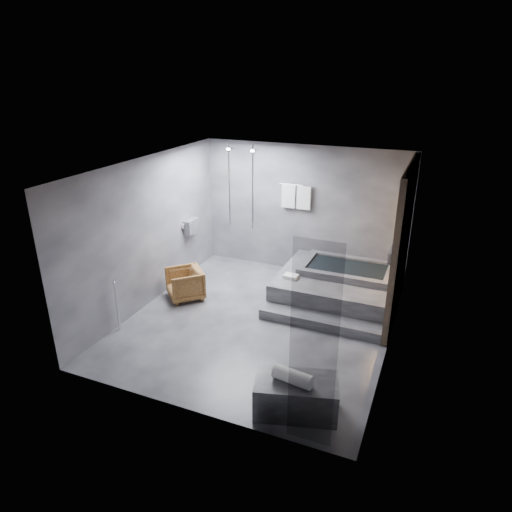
% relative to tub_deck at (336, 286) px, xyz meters
% --- Properties ---
extents(room, '(5.00, 5.04, 2.82)m').
position_rel_tub_deck_xyz_m(room, '(-0.65, -1.21, 1.48)').
color(room, '#323134').
rests_on(room, ground).
extents(tub_deck, '(2.20, 2.00, 0.50)m').
position_rel_tub_deck_xyz_m(tub_deck, '(0.00, 0.00, 0.00)').
color(tub_deck, '#37373A').
rests_on(tub_deck, ground).
extents(tub_step, '(2.20, 0.36, 0.18)m').
position_rel_tub_deck_xyz_m(tub_step, '(0.00, -1.18, -0.16)').
color(tub_step, '#37373A').
rests_on(tub_step, ground).
extents(concrete_bench, '(1.20, 0.86, 0.49)m').
position_rel_tub_deck_xyz_m(concrete_bench, '(0.28, -3.42, -0.01)').
color(concrete_bench, '#2D2D2F').
rests_on(concrete_bench, ground).
extents(driftwood_chair, '(0.94, 0.94, 0.61)m').
position_rel_tub_deck_xyz_m(driftwood_chair, '(-2.75, -1.17, 0.06)').
color(driftwood_chair, '#4E2E13').
rests_on(driftwood_chair, ground).
extents(rolled_towel, '(0.55, 0.26, 0.19)m').
position_rel_tub_deck_xyz_m(rolled_towel, '(0.24, -3.48, 0.33)').
color(rolled_towel, white).
rests_on(rolled_towel, concrete_bench).
extents(deck_towel, '(0.28, 0.22, 0.07)m').
position_rel_tub_deck_xyz_m(deck_towel, '(-0.79, -0.50, 0.29)').
color(deck_towel, white).
rests_on(deck_towel, tub_deck).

